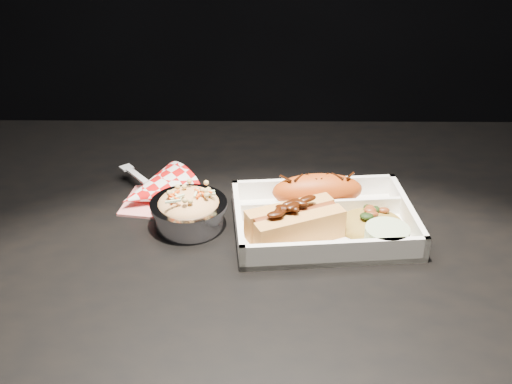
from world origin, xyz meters
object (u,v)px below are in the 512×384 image
(hotdog, at_px, (295,221))
(napkin_fork, at_px, (155,191))
(food_tray, at_px, (323,223))
(fried_pastry, at_px, (317,191))
(foil_coleslaw_cup, at_px, (189,209))
(dining_table, at_px, (281,283))

(hotdog, height_order, napkin_fork, napkin_fork)
(hotdog, bearing_deg, napkin_fork, 128.19)
(food_tray, distance_m, fried_pastry, 0.06)
(food_tray, height_order, hotdog, hotdog)
(fried_pastry, relative_size, foil_coleslaw_cup, 1.23)
(foil_coleslaw_cup, bearing_deg, dining_table, -6.97)
(hotdog, xyz_separation_m, foil_coleslaw_cup, (-0.15, 0.04, -0.00))
(dining_table, distance_m, foil_coleslaw_cup, 0.18)
(fried_pastry, distance_m, napkin_fork, 0.25)
(hotdog, bearing_deg, fried_pastry, 42.54)
(food_tray, height_order, foil_coleslaw_cup, foil_coleslaw_cup)
(dining_table, bearing_deg, napkin_fork, 155.44)
(dining_table, height_order, fried_pastry, fried_pastry)
(hotdog, bearing_deg, foil_coleslaw_cup, 141.53)
(food_tray, bearing_deg, dining_table, -177.05)
(food_tray, bearing_deg, fried_pastry, 90.00)
(dining_table, bearing_deg, foil_coleslaw_cup, 173.03)
(food_tray, relative_size, napkin_fork, 1.70)
(dining_table, relative_size, napkin_fork, 7.67)
(fried_pastry, xyz_separation_m, foil_coleslaw_cup, (-0.19, -0.05, -0.00))
(hotdog, relative_size, napkin_fork, 0.90)
(fried_pastry, xyz_separation_m, napkin_fork, (-0.25, 0.02, -0.02))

